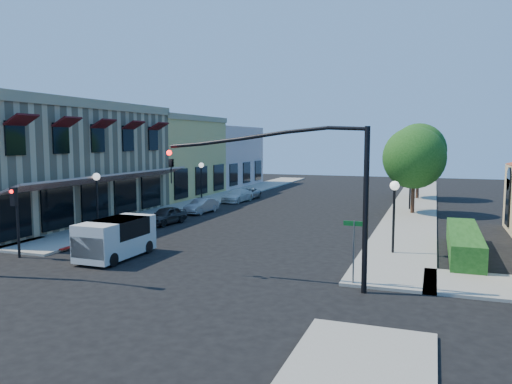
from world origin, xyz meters
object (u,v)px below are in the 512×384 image
(secondary_signal, at_px, (15,209))
(parked_car_d, at_px, (246,194))
(lamppost_left_far, at_px, (201,172))
(parked_car_b, at_px, (201,206))
(street_tree_b, at_px, (419,150))
(white_van, at_px, (115,236))
(parked_car_c, at_px, (237,196))
(lamppost_right_far, at_px, (410,176))
(parked_car_a, at_px, (166,216))
(lamppost_right_near, at_px, (394,199))
(lamppost_left_near, at_px, (97,187))
(street_tree_a, at_px, (414,158))
(street_name_sign, at_px, (354,242))
(signal_mast_arm, at_px, (307,179))

(secondary_signal, bearing_deg, parked_car_d, 85.93)
(lamppost_left_far, xyz_separation_m, parked_car_b, (2.30, -4.75, -2.18))
(street_tree_b, distance_m, white_van, 31.83)
(parked_car_c, height_order, parked_car_d, parked_car_c)
(lamppost_right_far, bearing_deg, parked_car_a, -140.77)
(lamppost_right_near, bearing_deg, parked_car_d, 128.21)
(parked_car_d, bearing_deg, parked_car_a, -85.47)
(lamppost_left_near, bearing_deg, white_van, -46.24)
(lamppost_left_far, height_order, parked_car_a, lamppost_left_far)
(parked_car_b, distance_m, parked_car_d, 9.42)
(lamppost_left_near, bearing_deg, lamppost_right_far, 43.26)
(lamppost_left_far, bearing_deg, lamppost_right_far, 6.71)
(street_tree_a, distance_m, secondary_signal, 26.64)
(street_tree_a, height_order, street_tree_b, street_tree_b)
(lamppost_left_near, height_order, white_van, lamppost_left_near)
(street_tree_a, xyz_separation_m, lamppost_right_far, (-0.30, 2.00, -1.46))
(lamppost_right_near, bearing_deg, parked_car_b, 147.81)
(street_name_sign, relative_size, white_van, 0.60)
(signal_mast_arm, xyz_separation_m, white_van, (-9.48, 1.41, -3.03))
(lamppost_left_far, bearing_deg, white_van, -75.67)
(parked_car_c, bearing_deg, secondary_signal, -88.18)
(lamppost_right_near, height_order, parked_car_a, lamppost_right_near)
(lamppost_right_near, height_order, parked_car_c, lamppost_right_near)
(white_van, relative_size, parked_car_a, 1.24)
(lamppost_left_near, relative_size, parked_car_b, 1.06)
(lamppost_left_near, xyz_separation_m, lamppost_right_far, (17.00, 16.00, 0.00))
(lamppost_left_far, bearing_deg, street_name_sign, -51.06)
(street_tree_b, relative_size, lamppost_right_far, 1.97)
(secondary_signal, height_order, parked_car_c, secondary_signal)
(secondary_signal, relative_size, street_name_sign, 1.33)
(secondary_signal, height_order, lamppost_left_far, lamppost_left_far)
(parked_car_a, xyz_separation_m, parked_car_c, (0.00, 12.54, 0.00))
(lamppost_left_near, distance_m, white_van, 7.25)
(street_name_sign, bearing_deg, secondary_signal, -177.07)
(signal_mast_arm, bearing_deg, lamppost_right_near, 67.88)
(signal_mast_arm, bearing_deg, parked_car_d, 115.59)
(white_van, distance_m, parked_car_b, 14.58)
(lamppost_right_far, distance_m, parked_car_a, 19.10)
(street_tree_b, relative_size, lamppost_left_far, 1.97)
(street_name_sign, distance_m, lamppost_left_near, 17.05)
(street_tree_a, distance_m, lamppost_right_far, 2.49)
(lamppost_right_far, bearing_deg, street_name_sign, -92.63)
(street_tree_b, relative_size, parked_car_d, 1.86)
(white_van, bearing_deg, secondary_signal, -161.07)
(secondary_signal, bearing_deg, street_name_sign, 2.93)
(parked_car_d, bearing_deg, white_van, -79.29)
(lamppost_left_near, bearing_deg, parked_car_d, 82.98)
(secondary_signal, xyz_separation_m, parked_car_c, (1.80, 23.13, -1.75))
(lamppost_left_far, height_order, lamppost_right_far, same)
(parked_car_c, xyz_separation_m, parked_car_d, (0.00, 2.14, -0.04))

